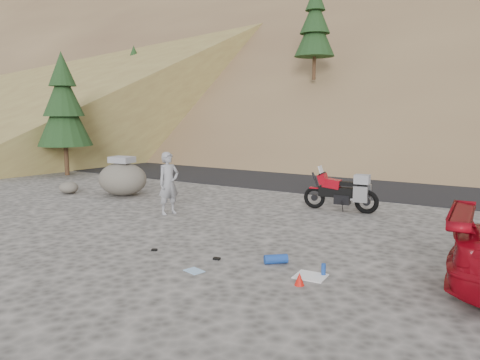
% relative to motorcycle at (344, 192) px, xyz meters
% --- Properties ---
extents(ground, '(140.00, 140.00, 0.00)m').
position_rel_motorcycle_xyz_m(ground, '(-1.20, -3.65, -0.52)').
color(ground, '#454340').
rests_on(ground, ground).
extents(road, '(120.00, 7.00, 0.05)m').
position_rel_motorcycle_xyz_m(road, '(-1.20, 5.35, -0.52)').
color(road, black).
rests_on(road, ground).
extents(hillside, '(120.00, 73.00, 46.72)m').
position_rel_motorcycle_xyz_m(hillside, '(-1.25, 37.23, 10.56)').
color(hillside, brown).
rests_on(hillside, ground).
extents(conifer_verge, '(2.20, 2.20, 5.04)m').
position_rel_motorcycle_xyz_m(conifer_verge, '(-12.20, 0.85, 2.37)').
color(conifer_verge, '#331C12').
rests_on(conifer_verge, ground).
extents(motorcycle, '(2.04, 0.69, 1.21)m').
position_rel_motorcycle_xyz_m(motorcycle, '(0.00, 0.00, 0.00)').
color(motorcycle, black).
rests_on(motorcycle, ground).
extents(man, '(0.55, 0.68, 1.62)m').
position_rel_motorcycle_xyz_m(man, '(-3.77, -2.69, -0.52)').
color(man, gray).
rests_on(man, ground).
extents(boulder, '(1.72, 1.50, 1.23)m').
position_rel_motorcycle_xyz_m(boulder, '(-6.77, -1.36, 0.02)').
color(boulder, '#534D47').
rests_on(boulder, ground).
extents(small_rock, '(0.74, 0.68, 0.39)m').
position_rel_motorcycle_xyz_m(small_rock, '(-8.54, -2.02, -0.32)').
color(small_rock, '#534D47').
rests_on(small_rock, ground).
extents(gear_white_cloth, '(0.51, 0.46, 0.02)m').
position_rel_motorcycle_xyz_m(gear_white_cloth, '(1.20, -5.12, -0.51)').
color(gear_white_cloth, white).
rests_on(gear_white_cloth, ground).
extents(gear_blue_mat, '(0.42, 0.39, 0.16)m').
position_rel_motorcycle_xyz_m(gear_blue_mat, '(0.42, -4.82, -0.44)').
color(gear_blue_mat, navy).
rests_on(gear_blue_mat, ground).
extents(gear_bottle, '(0.08, 0.08, 0.20)m').
position_rel_motorcycle_xyz_m(gear_bottle, '(1.36, -4.96, -0.42)').
color(gear_bottle, navy).
rests_on(gear_bottle, ground).
extents(gear_funnel, '(0.21, 0.21, 0.20)m').
position_rel_motorcycle_xyz_m(gear_funnel, '(1.20, -5.56, -0.42)').
color(gear_funnel, red).
rests_on(gear_funnel, ground).
extents(gear_glove_a, '(0.14, 0.12, 0.04)m').
position_rel_motorcycle_xyz_m(gear_glove_a, '(-0.60, -5.18, -0.50)').
color(gear_glove_a, black).
rests_on(gear_glove_a, ground).
extents(gear_glove_b, '(0.13, 0.11, 0.04)m').
position_rel_motorcycle_xyz_m(gear_glove_b, '(-1.93, -5.36, -0.50)').
color(gear_glove_b, black).
rests_on(gear_glove_b, ground).
extents(gear_blue_cloth, '(0.37, 0.31, 0.01)m').
position_rel_motorcycle_xyz_m(gear_blue_cloth, '(-0.58, -5.89, -0.51)').
color(gear_blue_cloth, '#92BAE2').
rests_on(gear_blue_cloth, ground).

